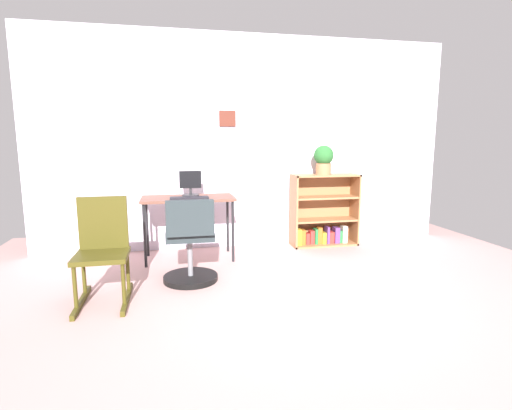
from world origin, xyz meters
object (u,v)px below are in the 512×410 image
Objects in this scene: office_chair at (190,246)px; potted_plant_on_shelf at (324,159)px; keyboard at (189,198)px; bookshelf_low at (323,214)px; desk at (188,203)px; rocking_chair at (103,249)px; monitor at (190,184)px.

potted_plant_on_shelf is (1.71, 1.02, 0.75)m from office_chair.
potted_plant_on_shelf reaches higher than keyboard.
desk is at bearing -170.19° from bookshelf_low.
office_chair reaches higher than keyboard.
rocking_chair is (-0.76, -0.89, -0.28)m from keyboard.
monitor reaches higher than desk.
potted_plant_on_shelf is at bearing 8.15° from desk.
monitor is at bearing 71.04° from desk.
keyboard is at bearing 49.66° from rocking_chair.
office_chair is (-0.03, -0.64, -0.37)m from keyboard.
bookshelf_low reaches higher than desk.
bookshelf_low is at bearing 59.92° from potted_plant_on_shelf.
bookshelf_low is (1.71, 0.43, -0.33)m from keyboard.
bookshelf_low is (2.47, 1.33, -0.05)m from rocking_chair.
monitor reaches higher than bookshelf_low.
keyboard is 1.14× the size of potted_plant_on_shelf.
monitor reaches higher than keyboard.
desk is 0.83m from office_chair.
bookshelf_low is at bearing 28.24° from rocking_chair.
keyboard is at bearing -86.57° from desk.
bookshelf_low is 2.52× the size of potted_plant_on_shelf.
keyboard is (-0.03, -0.23, -0.12)m from monitor.
monitor is at bearing 55.16° from rocking_chair.
bookshelf_low is (1.68, 0.20, -0.45)m from monitor.
rocking_chair reaches higher than office_chair.
potted_plant_on_shelf is (1.68, 0.24, 0.46)m from desk.
rocking_chair is at bearing -152.47° from potted_plant_on_shelf.
rocking_chair is (-0.75, -1.03, -0.21)m from desk.
monitor is (0.03, 0.10, 0.19)m from desk.
desk is at bearing 88.34° from office_chair.
monitor is 1.68m from potted_plant_on_shelf.
office_chair is at bearing -93.69° from monitor.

